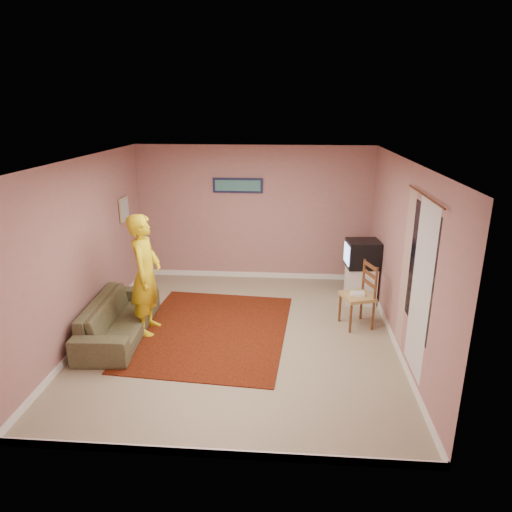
# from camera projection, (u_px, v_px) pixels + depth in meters

# --- Properties ---
(ground) EXTENTS (5.00, 5.00, 0.00)m
(ground) POSITION_uv_depth(u_px,v_px,m) (240.00, 336.00, 6.82)
(ground) COLOR #9B9271
(ground) RESTS_ON ground
(wall_back) EXTENTS (4.50, 0.02, 2.60)m
(wall_back) POSITION_uv_depth(u_px,v_px,m) (254.00, 214.00, 8.78)
(wall_back) COLOR #AF7377
(wall_back) RESTS_ON ground
(wall_front) EXTENTS (4.50, 0.02, 2.60)m
(wall_front) POSITION_uv_depth(u_px,v_px,m) (208.00, 339.00, 4.05)
(wall_front) COLOR #AF7377
(wall_front) RESTS_ON ground
(wall_left) EXTENTS (0.02, 5.00, 2.60)m
(wall_left) POSITION_uv_depth(u_px,v_px,m) (85.00, 250.00, 6.58)
(wall_left) COLOR #AF7377
(wall_left) RESTS_ON ground
(wall_right) EXTENTS (0.02, 5.00, 2.60)m
(wall_right) POSITION_uv_depth(u_px,v_px,m) (402.00, 257.00, 6.25)
(wall_right) COLOR #AF7377
(wall_right) RESTS_ON ground
(ceiling) EXTENTS (4.50, 5.00, 0.02)m
(ceiling) POSITION_uv_depth(u_px,v_px,m) (238.00, 160.00, 6.01)
(ceiling) COLOR white
(ceiling) RESTS_ON wall_back
(baseboard_back) EXTENTS (4.50, 0.02, 0.10)m
(baseboard_back) POSITION_uv_depth(u_px,v_px,m) (254.00, 275.00, 9.17)
(baseboard_back) COLOR white
(baseboard_back) RESTS_ON ground
(baseboard_front) EXTENTS (4.50, 0.02, 0.10)m
(baseboard_front) POSITION_uv_depth(u_px,v_px,m) (213.00, 453.00, 4.45)
(baseboard_front) COLOR white
(baseboard_front) RESTS_ON ground
(baseboard_left) EXTENTS (0.02, 5.00, 0.10)m
(baseboard_left) POSITION_uv_depth(u_px,v_px,m) (95.00, 328.00, 6.97)
(baseboard_left) COLOR white
(baseboard_left) RESTS_ON ground
(baseboard_right) EXTENTS (0.02, 5.00, 0.10)m
(baseboard_right) POSITION_uv_depth(u_px,v_px,m) (393.00, 339.00, 6.64)
(baseboard_right) COLOR white
(baseboard_right) RESTS_ON ground
(window) EXTENTS (0.01, 1.10, 1.50)m
(window) POSITION_uv_depth(u_px,v_px,m) (420.00, 269.00, 5.35)
(window) COLOR black
(window) RESTS_ON wall_right
(curtain_sheer) EXTENTS (0.01, 0.75, 2.10)m
(curtain_sheer) POSITION_uv_depth(u_px,v_px,m) (421.00, 290.00, 5.28)
(curtain_sheer) COLOR silver
(curtain_sheer) RESTS_ON wall_right
(curtain_floral) EXTENTS (0.01, 0.35, 2.10)m
(curtain_floral) POSITION_uv_depth(u_px,v_px,m) (405.00, 269.00, 5.94)
(curtain_floral) COLOR beige
(curtain_floral) RESTS_ON wall_right
(curtain_rod) EXTENTS (0.02, 1.40, 0.02)m
(curtain_rod) POSITION_uv_depth(u_px,v_px,m) (425.00, 196.00, 5.09)
(curtain_rod) COLOR brown
(curtain_rod) RESTS_ON wall_right
(picture_back) EXTENTS (0.95, 0.04, 0.28)m
(picture_back) POSITION_uv_depth(u_px,v_px,m) (238.00, 185.00, 8.60)
(picture_back) COLOR #15183A
(picture_back) RESTS_ON wall_back
(picture_left) EXTENTS (0.04, 0.38, 0.42)m
(picture_left) POSITION_uv_depth(u_px,v_px,m) (124.00, 209.00, 8.02)
(picture_left) COLOR #C6B488
(picture_left) RESTS_ON wall_left
(area_rug) EXTENTS (2.42, 2.93, 0.01)m
(area_rug) POSITION_uv_depth(u_px,v_px,m) (212.00, 330.00, 6.98)
(area_rug) COLOR black
(area_rug) RESTS_ON ground
(tv_cabinet) EXTENTS (0.51, 0.46, 0.65)m
(tv_cabinet) POSITION_uv_depth(u_px,v_px,m) (360.00, 284.00, 7.94)
(tv_cabinet) COLOR white
(tv_cabinet) RESTS_ON ground
(crt_tv) EXTENTS (0.59, 0.53, 0.47)m
(crt_tv) POSITION_uv_depth(u_px,v_px,m) (362.00, 254.00, 7.76)
(crt_tv) COLOR black
(crt_tv) RESTS_ON tv_cabinet
(chair_a) EXTENTS (0.42, 0.41, 0.47)m
(chair_a) POSITION_uv_depth(u_px,v_px,m) (358.00, 259.00, 8.60)
(chair_a) COLOR tan
(chair_a) RESTS_ON ground
(dvd_player) EXTENTS (0.43, 0.36, 0.06)m
(dvd_player) POSITION_uv_depth(u_px,v_px,m) (358.00, 262.00, 8.61)
(dvd_player) COLOR #A3A3A8
(dvd_player) RESTS_ON chair_a
(blue_throw) EXTENTS (0.39, 0.05, 0.41)m
(blue_throw) POSITION_uv_depth(u_px,v_px,m) (358.00, 250.00, 8.54)
(blue_throw) COLOR #7E95CE
(blue_throw) RESTS_ON chair_a
(chair_b) EXTENTS (0.56, 0.57, 0.55)m
(chair_b) POSITION_uv_depth(u_px,v_px,m) (358.00, 289.00, 6.96)
(chair_b) COLOR tan
(chair_b) RESTS_ON ground
(game_console) EXTENTS (0.21, 0.16, 0.04)m
(game_console) POSITION_uv_depth(u_px,v_px,m) (357.00, 294.00, 6.99)
(game_console) COLOR white
(game_console) RESTS_ON chair_b
(sofa) EXTENTS (0.86, 1.99, 0.57)m
(sofa) POSITION_uv_depth(u_px,v_px,m) (119.00, 318.00, 6.76)
(sofa) COLOR brown
(sofa) RESTS_ON ground
(person) EXTENTS (0.44, 0.67, 1.83)m
(person) POSITION_uv_depth(u_px,v_px,m) (146.00, 275.00, 6.71)
(person) COLOR yellow
(person) RESTS_ON ground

